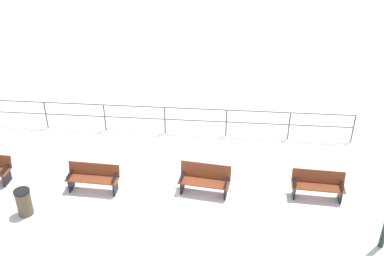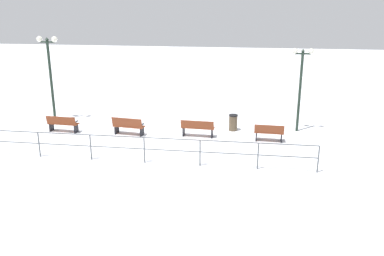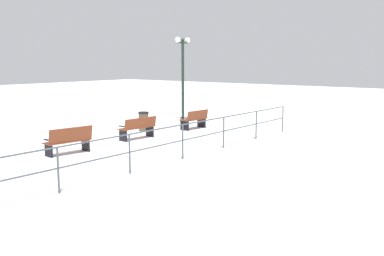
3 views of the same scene
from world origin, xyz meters
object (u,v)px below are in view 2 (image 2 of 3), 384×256
(lamppost_near, at_px, (301,76))
(lamppost_middle, at_px, (49,63))
(bench_fourth, at_px, (63,123))
(trash_bin, at_px, (233,122))
(bench_third, at_px, (128,126))
(bench_second, at_px, (198,128))
(bench_nearest, at_px, (269,132))

(lamppost_near, relative_size, lamppost_middle, 0.91)
(bench_fourth, relative_size, trash_bin, 1.91)
(bench_third, distance_m, lamppost_near, 8.83)
(bench_second, distance_m, lamppost_middle, 8.82)
(bench_third, height_order, bench_fourth, bench_third)
(bench_nearest, height_order, bench_second, bench_second)
(lamppost_near, xyz_separation_m, trash_bin, (-0.40, 3.23, -2.42))
(bench_second, height_order, bench_third, bench_third)
(trash_bin, bearing_deg, lamppost_near, -82.96)
(bench_nearest, bearing_deg, bench_third, 92.99)
(bench_nearest, bearing_deg, trash_bin, 52.93)
(bench_nearest, bearing_deg, bench_second, 89.89)
(lamppost_middle, bearing_deg, bench_third, -111.59)
(lamppost_near, relative_size, trash_bin, 5.02)
(bench_fourth, bearing_deg, lamppost_middle, 38.75)
(bench_third, height_order, lamppost_middle, lamppost_middle)
(lamppost_middle, distance_m, trash_bin, 10.25)
(bench_fourth, relative_size, lamppost_near, 0.38)
(bench_third, bearing_deg, trash_bin, -66.58)
(trash_bin, bearing_deg, bench_nearest, -129.70)
(bench_nearest, height_order, lamppost_middle, lamppost_middle)
(lamppost_middle, bearing_deg, trash_bin, -92.32)
(bench_nearest, distance_m, bench_fourth, 10.22)
(bench_fourth, bearing_deg, bench_nearest, -86.31)
(lamppost_middle, bearing_deg, bench_second, -101.65)
(lamppost_middle, bearing_deg, bench_nearest, -99.08)
(bench_third, relative_size, lamppost_near, 0.39)
(bench_second, xyz_separation_m, lamppost_middle, (1.69, 8.21, 2.73))
(bench_second, height_order, lamppost_near, lamppost_near)
(bench_nearest, xyz_separation_m, bench_second, (0.16, 3.41, 0.03))
(lamppost_middle, bearing_deg, lamppost_near, -90.00)
(bench_second, bearing_deg, bench_nearest, -90.13)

